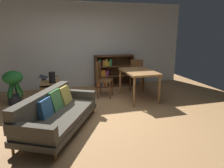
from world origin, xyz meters
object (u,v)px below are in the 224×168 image
at_px(desk_speaker, 52,77).
at_px(potted_floor_plant, 13,83).
at_px(fabric_couch, 56,112).
at_px(dining_chair_far, 102,78).
at_px(media_console, 51,91).
at_px(dining_chair_near, 137,72).
at_px(dining_table, 139,74).
at_px(bookshelf, 111,71).
at_px(open_laptop, 49,78).

bearing_deg(desk_speaker, potted_floor_plant, 161.66).
bearing_deg(fabric_couch, dining_chair_far, 52.53).
relative_size(media_console, dining_chair_near, 1.22).
bearing_deg(dining_table, fabric_couch, -150.50).
bearing_deg(dining_table, dining_chair_near, 70.06).
bearing_deg(bookshelf, media_console, -150.59).
xyz_separation_m(media_console, dining_table, (2.29, -0.45, 0.41)).
bearing_deg(bookshelf, potted_floor_plant, -159.05).
bearing_deg(open_laptop, media_console, -76.38).
distance_m(fabric_couch, open_laptop, 1.85).
xyz_separation_m(fabric_couch, potted_floor_plant, (-0.99, 1.69, 0.20)).
xyz_separation_m(potted_floor_plant, dining_table, (3.16, -0.46, 0.16)).
distance_m(potted_floor_plant, dining_chair_near, 3.57).
bearing_deg(dining_chair_near, desk_speaker, -161.72).
height_order(media_console, open_laptop, open_laptop).
relative_size(fabric_couch, dining_table, 1.74).
distance_m(dining_table, bookshelf, 1.59).
xyz_separation_m(dining_table, dining_chair_far, (-0.89, 0.44, -0.14)).
height_order(media_console, dining_table, dining_table).
bearing_deg(bookshelf, desk_speaker, -143.41).
distance_m(media_console, dining_chair_far, 1.42).
distance_m(open_laptop, dining_chair_far, 1.44).
relative_size(desk_speaker, dining_table, 0.22).
relative_size(media_console, potted_floor_plant, 1.31).
relative_size(dining_chair_near, dining_chair_far, 0.93).
height_order(open_laptop, desk_speaker, desk_speaker).
relative_size(media_console, dining_table, 0.93).
bearing_deg(open_laptop, dining_chair_far, -6.46).
relative_size(potted_floor_plant, bookshelf, 0.66).
xyz_separation_m(potted_floor_plant, bookshelf, (2.81, 1.08, -0.02)).
relative_size(media_console, dining_chair_far, 1.13).
bearing_deg(dining_chair_far, open_laptop, 173.54).
distance_m(fabric_couch, bookshelf, 3.31).
height_order(dining_chair_near, dining_chair_far, dining_chair_far).
height_order(potted_floor_plant, bookshelf, bookshelf).
bearing_deg(desk_speaker, fabric_couch, -87.78).
xyz_separation_m(fabric_couch, dining_table, (2.17, 1.23, 0.36)).
relative_size(dining_table, dining_chair_far, 1.21).
height_order(desk_speaker, dining_table, desk_speaker).
bearing_deg(open_laptop, bookshelf, 25.41).
height_order(potted_floor_plant, dining_chair_near, dining_chair_near).
xyz_separation_m(dining_table, bookshelf, (-0.36, 1.54, -0.18)).
xyz_separation_m(desk_speaker, bookshelf, (1.87, 1.39, -0.18)).
relative_size(open_laptop, dining_chair_near, 0.50).
height_order(open_laptop, potted_floor_plant, potted_floor_plant).
bearing_deg(desk_speaker, dining_chair_far, 12.32).
bearing_deg(media_console, dining_table, -11.08).
bearing_deg(dining_chair_far, bookshelf, 63.90).
xyz_separation_m(open_laptop, bookshelf, (1.97, 0.93, -0.07)).
relative_size(media_console, bookshelf, 0.87).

